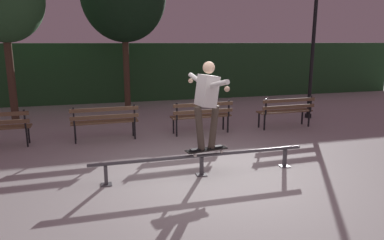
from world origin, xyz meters
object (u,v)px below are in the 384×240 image
at_px(park_bench_rightmost, 286,109).
at_px(lamp_post_right, 314,38).
at_px(park_bench_left_center, 105,119).
at_px(skateboard, 206,150).
at_px(park_bench_right_center, 202,114).
at_px(grind_rail, 202,159).
at_px(skateboarder, 207,98).

xyz_separation_m(park_bench_rightmost, lamp_post_right, (1.42, 1.04, 1.94)).
distance_m(park_bench_left_center, park_bench_rightmost, 4.92).
distance_m(skateboard, park_bench_right_center, 2.94).
distance_m(grind_rail, park_bench_left_center, 3.25).
xyz_separation_m(skateboard, park_bench_right_center, (0.79, 2.83, 0.07)).
xyz_separation_m(grind_rail, skateboard, (0.09, 0.00, 0.16)).
relative_size(grind_rail, park_bench_left_center, 2.46).
bearing_deg(grind_rail, park_bench_right_center, 72.67).
relative_size(grind_rail, park_bench_rightmost, 2.46).
xyz_separation_m(grind_rail, park_bench_right_center, (0.88, 2.83, 0.23)).
xyz_separation_m(skateboard, park_bench_left_center, (-1.67, 2.83, 0.07)).
height_order(skateboard, park_bench_rightmost, park_bench_rightmost).
height_order(park_bench_left_center, park_bench_rightmost, same).
distance_m(skateboarder, park_bench_left_center, 3.40).
bearing_deg(grind_rail, skateboarder, 0.31).
distance_m(park_bench_left_center, lamp_post_right, 6.71).
bearing_deg(skateboard, lamp_post_right, 39.64).
xyz_separation_m(skateboard, skateboarder, (0.00, 0.00, 0.94)).
bearing_deg(park_bench_left_center, grind_rail, -60.86).
height_order(skateboarder, lamp_post_right, lamp_post_right).
height_order(grind_rail, skateboard, skateboard).
relative_size(skateboard, lamp_post_right, 0.21).
bearing_deg(park_bench_left_center, lamp_post_right, 9.32).
distance_m(skateboard, lamp_post_right, 6.39).
relative_size(park_bench_left_center, park_bench_right_center, 1.00).
bearing_deg(park_bench_right_center, park_bench_rightmost, 0.00).
height_order(skateboarder, park_bench_right_center, skateboarder).
height_order(grind_rail, skateboarder, skateboarder).
relative_size(park_bench_right_center, lamp_post_right, 0.41).
relative_size(skateboard, park_bench_right_center, 0.50).
distance_m(skateboarder, park_bench_right_center, 3.06).
distance_m(skateboarder, park_bench_rightmost, 4.39).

